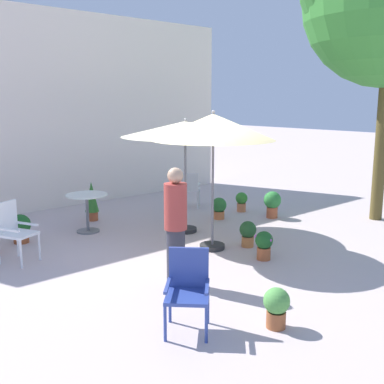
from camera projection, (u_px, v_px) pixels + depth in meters
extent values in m
plane|color=beige|center=(192.00, 247.00, 8.38)|extent=(60.00, 60.00, 0.00)
cube|color=#F3E0D1|center=(66.00, 110.00, 11.35)|extent=(9.29, 0.30, 4.62)
cylinder|color=brown|center=(381.00, 143.00, 10.03)|extent=(0.26, 0.26, 3.33)
cylinder|color=#2D2D2D|center=(186.00, 230.00, 9.36)|extent=(0.44, 0.44, 0.08)
cylinder|color=slate|center=(185.00, 178.00, 9.16)|extent=(0.04, 0.04, 2.17)
cone|color=beige|center=(185.00, 129.00, 8.98)|extent=(2.46, 2.46, 0.29)
sphere|color=slate|center=(185.00, 120.00, 8.94)|extent=(0.06, 0.06, 0.06)
cylinder|color=#2D2D2D|center=(212.00, 246.00, 8.29)|extent=(0.44, 0.44, 0.08)
cylinder|color=slate|center=(213.00, 183.00, 8.07)|extent=(0.04, 0.04, 2.34)
cone|color=beige|center=(213.00, 127.00, 7.89)|extent=(2.11, 2.11, 0.44)
sphere|color=slate|center=(213.00, 112.00, 7.84)|extent=(0.06, 0.06, 0.06)
cylinder|color=silver|center=(87.00, 195.00, 9.21)|extent=(0.81, 0.81, 0.02)
cylinder|color=slate|center=(87.00, 214.00, 9.28)|extent=(0.06, 0.06, 0.73)
cylinder|color=slate|center=(88.00, 231.00, 9.35)|extent=(0.45, 0.45, 0.03)
cube|color=#304595|center=(187.00, 296.00, 5.25)|extent=(0.68, 0.68, 0.04)
cube|color=#304595|center=(189.00, 267.00, 5.42)|extent=(0.35, 0.35, 0.47)
cube|color=#304595|center=(168.00, 286.00, 5.24)|extent=(0.34, 0.34, 0.03)
cube|color=#304595|center=(207.00, 287.00, 5.21)|extent=(0.34, 0.34, 0.03)
cylinder|color=#304595|center=(165.00, 324.00, 5.09)|extent=(0.04, 0.04, 0.41)
cylinder|color=#304595|center=(206.00, 325.00, 5.06)|extent=(0.04, 0.04, 0.41)
cylinder|color=#304595|center=(170.00, 306.00, 5.53)|extent=(0.04, 0.04, 0.41)
cylinder|color=#304595|center=(208.00, 307.00, 5.50)|extent=(0.04, 0.04, 0.41)
cube|color=silver|center=(190.00, 189.00, 11.46)|extent=(0.62, 0.62, 0.04)
cube|color=silver|center=(189.00, 181.00, 11.22)|extent=(0.31, 0.33, 0.41)
cube|color=silver|center=(199.00, 185.00, 11.41)|extent=(0.32, 0.30, 0.03)
cube|color=silver|center=(182.00, 184.00, 11.46)|extent=(0.32, 0.30, 0.03)
cylinder|color=silver|center=(200.00, 197.00, 11.68)|extent=(0.04, 0.04, 0.41)
cylinder|color=silver|center=(183.00, 196.00, 11.73)|extent=(0.04, 0.04, 0.41)
cylinder|color=silver|center=(198.00, 200.00, 11.28)|extent=(0.04, 0.04, 0.41)
cylinder|color=silver|center=(181.00, 200.00, 11.33)|extent=(0.04, 0.04, 0.41)
cube|color=white|center=(18.00, 234.00, 7.52)|extent=(0.62, 0.64, 0.04)
cube|color=white|center=(6.00, 216.00, 7.56)|extent=(0.40, 0.22, 0.49)
cube|color=white|center=(8.00, 230.00, 7.31)|extent=(0.23, 0.42, 0.03)
cube|color=white|center=(27.00, 224.00, 7.68)|extent=(0.23, 0.42, 0.03)
cylinder|color=white|center=(21.00, 254.00, 7.29)|extent=(0.04, 0.04, 0.45)
cylinder|color=white|center=(39.00, 247.00, 7.66)|extent=(0.04, 0.04, 0.45)
cylinder|color=white|center=(18.00, 243.00, 7.84)|extent=(0.04, 0.04, 0.45)
cylinder|color=#9F5732|center=(276.00, 319.00, 5.42)|extent=(0.22, 0.22, 0.19)
cylinder|color=#382819|center=(276.00, 312.00, 5.40)|extent=(0.20, 0.20, 0.02)
sphere|color=#529B46|center=(277.00, 301.00, 5.37)|extent=(0.31, 0.31, 0.31)
cylinder|color=brown|center=(21.00, 238.00, 8.62)|extent=(0.27, 0.27, 0.18)
cylinder|color=#382819|center=(21.00, 233.00, 8.61)|extent=(0.24, 0.24, 0.02)
sphere|color=#1B5621|center=(20.00, 225.00, 8.57)|extent=(0.37, 0.37, 0.37)
sphere|color=#D5326A|center=(15.00, 221.00, 8.59)|extent=(0.09, 0.09, 0.09)
sphere|color=#D5326A|center=(20.00, 223.00, 8.69)|extent=(0.07, 0.07, 0.07)
sphere|color=#D5326A|center=(12.00, 228.00, 8.51)|extent=(0.10, 0.10, 0.10)
sphere|color=#D5326A|center=(14.00, 227.00, 8.59)|extent=(0.11, 0.11, 0.11)
cylinder|color=#CB6D3E|center=(219.00, 215.00, 10.35)|extent=(0.24, 0.24, 0.17)
cylinder|color=#382819|center=(219.00, 212.00, 10.33)|extent=(0.21, 0.21, 0.02)
sphere|color=#296C2E|center=(219.00, 205.00, 10.30)|extent=(0.33, 0.33, 0.33)
cylinder|color=#AD5931|center=(264.00, 253.00, 7.72)|extent=(0.22, 0.22, 0.20)
cylinder|color=#382819|center=(264.00, 248.00, 7.70)|extent=(0.20, 0.20, 0.02)
sphere|color=#1D5822|center=(264.00, 240.00, 7.67)|extent=(0.29, 0.29, 0.29)
sphere|color=#B941B3|center=(269.00, 240.00, 7.59)|extent=(0.08, 0.08, 0.08)
sphere|color=#B941B3|center=(269.00, 239.00, 7.72)|extent=(0.09, 0.09, 0.09)
sphere|color=#B941B3|center=(270.00, 238.00, 7.61)|extent=(0.07, 0.07, 0.07)
sphere|color=#B941B3|center=(257.00, 237.00, 7.70)|extent=(0.08, 0.08, 0.08)
cylinder|color=#C67248|center=(241.00, 207.00, 11.03)|extent=(0.21, 0.21, 0.20)
cylinder|color=#382819|center=(241.00, 204.00, 11.01)|extent=(0.18, 0.18, 0.02)
sphere|color=#34832C|center=(242.00, 198.00, 10.99)|extent=(0.28, 0.28, 0.28)
cylinder|color=#A35130|center=(92.00, 216.00, 10.22)|extent=(0.24, 0.24, 0.20)
cylinder|color=#382819|center=(92.00, 212.00, 10.21)|extent=(0.21, 0.21, 0.02)
cone|color=#31732A|center=(92.00, 197.00, 10.14)|extent=(0.30, 0.30, 0.65)
cylinder|color=#B25835|center=(272.00, 212.00, 10.43)|extent=(0.24, 0.24, 0.24)
cylinder|color=#382819|center=(272.00, 208.00, 10.41)|extent=(0.22, 0.22, 0.02)
sphere|color=#2F8238|center=(272.00, 200.00, 10.38)|extent=(0.38, 0.38, 0.38)
cylinder|color=#C3743C|center=(248.00, 241.00, 8.39)|extent=(0.22, 0.22, 0.19)
cylinder|color=#382819|center=(248.00, 237.00, 8.38)|extent=(0.19, 0.19, 0.02)
sphere|color=#255427|center=(248.00, 229.00, 8.35)|extent=(0.30, 0.30, 0.30)
sphere|color=#E24064|center=(244.00, 224.00, 8.42)|extent=(0.07, 0.07, 0.07)
sphere|color=#E24064|center=(244.00, 226.00, 8.40)|extent=(0.06, 0.06, 0.06)
cylinder|color=#33333D|center=(176.00, 257.00, 6.63)|extent=(0.26, 0.26, 0.81)
cylinder|color=#AB3B34|center=(176.00, 206.00, 6.49)|extent=(0.45, 0.45, 0.64)
sphere|color=tan|center=(175.00, 176.00, 6.41)|extent=(0.22, 0.22, 0.22)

